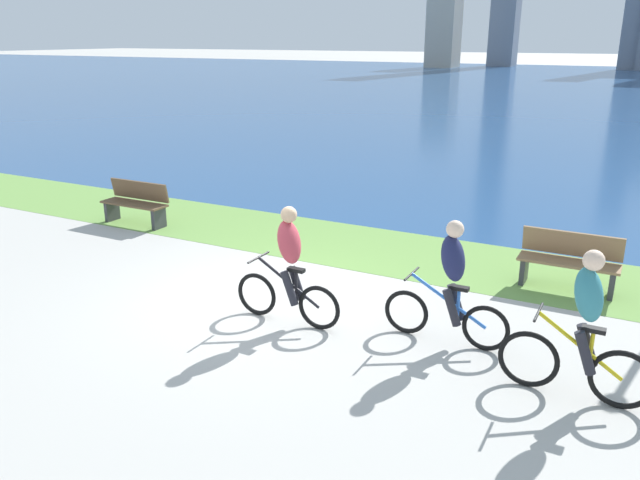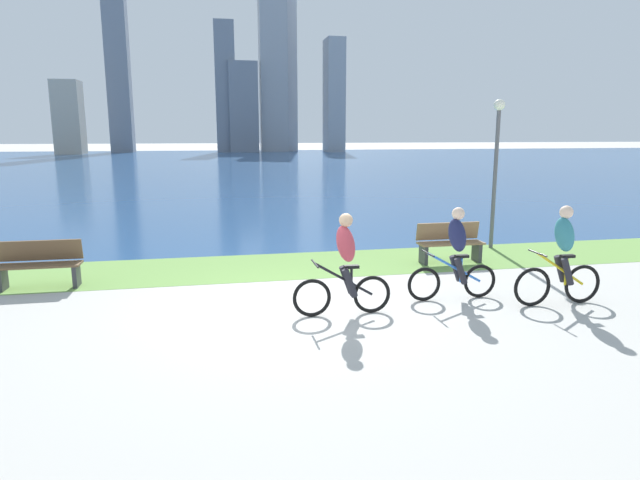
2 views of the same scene
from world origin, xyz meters
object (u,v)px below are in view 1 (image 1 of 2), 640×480
(cyclist_distant_rear, at_px, (583,328))
(bench_far_along_path, at_px, (569,261))
(bench_near_path, at_px, (136,203))
(cyclist_trailing, at_px, (450,283))
(cyclist_lead, at_px, (289,266))

(cyclist_distant_rear, relative_size, bench_far_along_path, 1.14)
(bench_near_path, relative_size, bench_far_along_path, 1.00)
(cyclist_trailing, height_order, bench_far_along_path, cyclist_trailing)
(cyclist_trailing, distance_m, bench_near_path, 7.75)
(cyclist_lead, bearing_deg, bench_near_path, 153.26)
(cyclist_trailing, height_order, bench_near_path, cyclist_trailing)
(cyclist_lead, xyz_separation_m, bench_far_along_path, (3.23, 3.10, -0.38))
(cyclist_trailing, height_order, cyclist_distant_rear, cyclist_distant_rear)
(cyclist_lead, relative_size, cyclist_trailing, 1.00)
(cyclist_distant_rear, xyz_separation_m, bench_near_path, (-9.04, 2.87, -0.39))
(cyclist_lead, height_order, cyclist_trailing, cyclist_lead)
(cyclist_distant_rear, height_order, bench_far_along_path, cyclist_distant_rear)
(cyclist_lead, relative_size, bench_near_path, 1.11)
(cyclist_distant_rear, distance_m, bench_far_along_path, 3.37)
(cyclist_trailing, relative_size, bench_near_path, 1.11)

